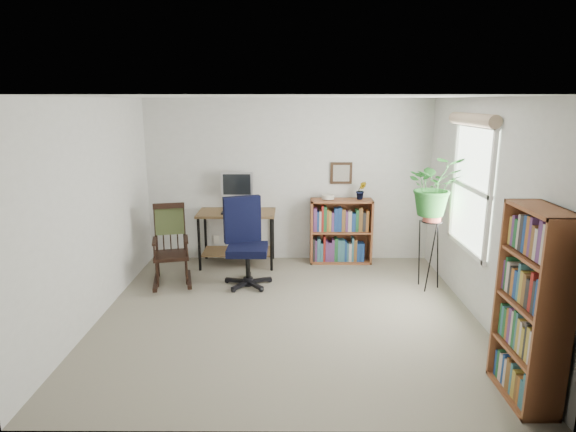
{
  "coord_description": "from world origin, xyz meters",
  "views": [
    {
      "loc": [
        0.02,
        -5.06,
        2.36
      ],
      "look_at": [
        0.0,
        0.4,
        1.05
      ],
      "focal_mm": 30.0,
      "sensor_mm": 36.0,
      "label": 1
    }
  ],
  "objects_px": {
    "desk": "(237,238)",
    "office_chair": "(247,243)",
    "low_bookshelf": "(341,231)",
    "tall_bookshelf": "(532,307)",
    "rocking_chair": "(171,245)"
  },
  "relations": [
    {
      "from": "desk",
      "to": "office_chair",
      "type": "height_order",
      "value": "office_chair"
    },
    {
      "from": "low_bookshelf",
      "to": "tall_bookshelf",
      "type": "distance_m",
      "value": 3.58
    },
    {
      "from": "desk",
      "to": "rocking_chair",
      "type": "bearing_deg",
      "value": -135.98
    },
    {
      "from": "tall_bookshelf",
      "to": "office_chair",
      "type": "bearing_deg",
      "value": 135.21
    },
    {
      "from": "low_bookshelf",
      "to": "tall_bookshelf",
      "type": "height_order",
      "value": "tall_bookshelf"
    },
    {
      "from": "rocking_chair",
      "to": "low_bookshelf",
      "type": "distance_m",
      "value": 2.48
    },
    {
      "from": "desk",
      "to": "rocking_chair",
      "type": "xyz_separation_m",
      "value": [
        -0.79,
        -0.76,
        0.13
      ]
    },
    {
      "from": "office_chair",
      "to": "tall_bookshelf",
      "type": "relative_size",
      "value": 0.74
    },
    {
      "from": "rocking_chair",
      "to": "low_bookshelf",
      "type": "height_order",
      "value": "rocking_chair"
    },
    {
      "from": "low_bookshelf",
      "to": "tall_bookshelf",
      "type": "relative_size",
      "value": 0.6
    },
    {
      "from": "desk",
      "to": "low_bookshelf",
      "type": "distance_m",
      "value": 1.53
    },
    {
      "from": "desk",
      "to": "rocking_chair",
      "type": "distance_m",
      "value": 1.1
    },
    {
      "from": "rocking_chair",
      "to": "low_bookshelf",
      "type": "xyz_separation_m",
      "value": [
        2.31,
        0.88,
        -0.06
      ]
    },
    {
      "from": "desk",
      "to": "tall_bookshelf",
      "type": "bearing_deg",
      "value": -50.64
    },
    {
      "from": "low_bookshelf",
      "to": "office_chair",
      "type": "bearing_deg",
      "value": -144.02
    }
  ]
}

